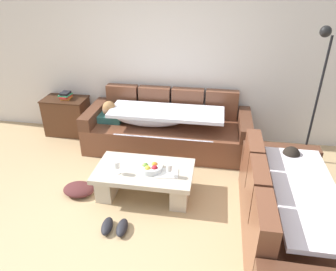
{
  "coord_description": "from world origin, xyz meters",
  "views": [
    {
      "loc": [
        0.88,
        -2.69,
        2.54
      ],
      "look_at": [
        0.27,
        1.0,
        0.55
      ],
      "focal_mm": 33.47,
      "sensor_mm": 36.0,
      "label": 1
    }
  ],
  "objects_px": {
    "pair_of_shoes": "(115,227)",
    "couch_near_window": "(289,215)",
    "wine_glass_near_right": "(169,168)",
    "couch_along_wall": "(165,129)",
    "floor_lamp": "(316,90)",
    "coffee_table": "(144,179)",
    "crumpled_garment": "(79,189)",
    "open_magazine": "(166,173)",
    "book_stack_on_cabinet": "(66,95)",
    "side_cabinet": "(67,116)",
    "fruit_bowl": "(151,167)",
    "wine_glass_near_left": "(117,165)"
  },
  "relations": [
    {
      "from": "open_magazine",
      "to": "book_stack_on_cabinet",
      "type": "bearing_deg",
      "value": 135.83
    },
    {
      "from": "couch_near_window",
      "to": "fruit_bowl",
      "type": "height_order",
      "value": "couch_near_window"
    },
    {
      "from": "couch_near_window",
      "to": "crumpled_garment",
      "type": "bearing_deg",
      "value": 81.34
    },
    {
      "from": "floor_lamp",
      "to": "crumpled_garment",
      "type": "relative_size",
      "value": 4.88
    },
    {
      "from": "couch_along_wall",
      "to": "fruit_bowl",
      "type": "height_order",
      "value": "couch_along_wall"
    },
    {
      "from": "wine_glass_near_left",
      "to": "open_magazine",
      "type": "xyz_separation_m",
      "value": [
        0.58,
        0.09,
        -0.11
      ]
    },
    {
      "from": "couch_near_window",
      "to": "side_cabinet",
      "type": "height_order",
      "value": "couch_near_window"
    },
    {
      "from": "coffee_table",
      "to": "book_stack_on_cabinet",
      "type": "height_order",
      "value": "book_stack_on_cabinet"
    },
    {
      "from": "coffee_table",
      "to": "fruit_bowl",
      "type": "xyz_separation_m",
      "value": [
        0.09,
        -0.01,
        0.18
      ]
    },
    {
      "from": "pair_of_shoes",
      "to": "crumpled_garment",
      "type": "relative_size",
      "value": 0.79
    },
    {
      "from": "pair_of_shoes",
      "to": "side_cabinet",
      "type": "bearing_deg",
      "value": 125.45
    },
    {
      "from": "wine_glass_near_left",
      "to": "floor_lamp",
      "type": "xyz_separation_m",
      "value": [
        2.41,
        1.27,
        0.62
      ]
    },
    {
      "from": "book_stack_on_cabinet",
      "to": "crumpled_garment",
      "type": "distance_m",
      "value": 1.88
    },
    {
      "from": "open_magazine",
      "to": "floor_lamp",
      "type": "relative_size",
      "value": 0.14
    },
    {
      "from": "side_cabinet",
      "to": "pair_of_shoes",
      "type": "distance_m",
      "value": 2.61
    },
    {
      "from": "couch_near_window",
      "to": "open_magazine",
      "type": "bearing_deg",
      "value": 71.42
    },
    {
      "from": "floor_lamp",
      "to": "wine_glass_near_right",
      "type": "bearing_deg",
      "value": -145.4
    },
    {
      "from": "coffee_table",
      "to": "couch_near_window",
      "type": "bearing_deg",
      "value": -17.02
    },
    {
      "from": "coffee_table",
      "to": "crumpled_garment",
      "type": "height_order",
      "value": "coffee_table"
    },
    {
      "from": "crumpled_garment",
      "to": "coffee_table",
      "type": "bearing_deg",
      "value": 8.39
    },
    {
      "from": "couch_near_window",
      "to": "couch_along_wall",
      "type": "bearing_deg",
      "value": 42.69
    },
    {
      "from": "coffee_table",
      "to": "side_cabinet",
      "type": "bearing_deg",
      "value": 139.49
    },
    {
      "from": "floor_lamp",
      "to": "side_cabinet",
      "type": "bearing_deg",
      "value": 175.34
    },
    {
      "from": "coffee_table",
      "to": "open_magazine",
      "type": "bearing_deg",
      "value": -9.41
    },
    {
      "from": "wine_glass_near_right",
      "to": "pair_of_shoes",
      "type": "xyz_separation_m",
      "value": [
        -0.51,
        -0.57,
        -0.45
      ]
    },
    {
      "from": "couch_near_window",
      "to": "open_magazine",
      "type": "xyz_separation_m",
      "value": [
        -1.34,
        0.45,
        0.05
      ]
    },
    {
      "from": "book_stack_on_cabinet",
      "to": "fruit_bowl",
      "type": "bearing_deg",
      "value": -39.89
    },
    {
      "from": "couch_near_window",
      "to": "open_magazine",
      "type": "height_order",
      "value": "couch_near_window"
    },
    {
      "from": "coffee_table",
      "to": "couch_along_wall",
      "type": "bearing_deg",
      "value": 87.89
    },
    {
      "from": "fruit_bowl",
      "to": "floor_lamp",
      "type": "height_order",
      "value": "floor_lamp"
    },
    {
      "from": "floor_lamp",
      "to": "couch_along_wall",
      "type": "bearing_deg",
      "value": 177.62
    },
    {
      "from": "couch_along_wall",
      "to": "book_stack_on_cabinet",
      "type": "relative_size",
      "value": 11.35
    },
    {
      "from": "wine_glass_near_left",
      "to": "pair_of_shoes",
      "type": "bearing_deg",
      "value": -78.65
    },
    {
      "from": "open_magazine",
      "to": "side_cabinet",
      "type": "distance_m",
      "value": 2.48
    },
    {
      "from": "wine_glass_near_right",
      "to": "open_magazine",
      "type": "relative_size",
      "value": 0.59
    },
    {
      "from": "couch_along_wall",
      "to": "side_cabinet",
      "type": "height_order",
      "value": "couch_along_wall"
    },
    {
      "from": "crumpled_garment",
      "to": "open_magazine",
      "type": "bearing_deg",
      "value": 3.86
    },
    {
      "from": "couch_along_wall",
      "to": "floor_lamp",
      "type": "bearing_deg",
      "value": -2.38
    },
    {
      "from": "fruit_bowl",
      "to": "crumpled_garment",
      "type": "height_order",
      "value": "fruit_bowl"
    },
    {
      "from": "couch_along_wall",
      "to": "crumpled_garment",
      "type": "xyz_separation_m",
      "value": [
        -0.88,
        -1.34,
        -0.27
      ]
    },
    {
      "from": "wine_glass_near_right",
      "to": "fruit_bowl",
      "type": "bearing_deg",
      "value": 160.24
    },
    {
      "from": "wine_glass_near_right",
      "to": "pair_of_shoes",
      "type": "distance_m",
      "value": 0.89
    },
    {
      "from": "side_cabinet",
      "to": "pair_of_shoes",
      "type": "bearing_deg",
      "value": -54.55
    },
    {
      "from": "couch_along_wall",
      "to": "pair_of_shoes",
      "type": "xyz_separation_m",
      "value": [
        -0.23,
        -1.89,
        -0.28
      ]
    },
    {
      "from": "coffee_table",
      "to": "crumpled_garment",
      "type": "distance_m",
      "value": 0.86
    },
    {
      "from": "book_stack_on_cabinet",
      "to": "crumpled_garment",
      "type": "xyz_separation_m",
      "value": [
        0.82,
        -1.57,
        -0.64
      ]
    },
    {
      "from": "couch_near_window",
      "to": "fruit_bowl",
      "type": "bearing_deg",
      "value": 72.48
    },
    {
      "from": "pair_of_shoes",
      "to": "couch_near_window",
      "type": "bearing_deg",
      "value": 5.33
    },
    {
      "from": "couch_along_wall",
      "to": "book_stack_on_cabinet",
      "type": "height_order",
      "value": "couch_along_wall"
    },
    {
      "from": "open_magazine",
      "to": "pair_of_shoes",
      "type": "xyz_separation_m",
      "value": [
        -0.47,
        -0.62,
        -0.34
      ]
    }
  ]
}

